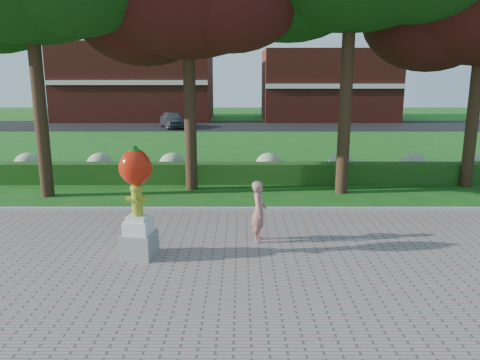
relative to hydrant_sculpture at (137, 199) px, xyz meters
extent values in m
plane|color=#165A17|center=(2.53, 0.73, -1.42)|extent=(100.00, 100.00, 0.00)
cube|color=gray|center=(2.53, -3.27, -1.40)|extent=(40.00, 14.00, 0.04)
cube|color=#ADADA5|center=(2.53, 3.73, -1.35)|extent=(40.00, 0.18, 0.15)
cube|color=#1E4213|center=(2.53, 7.73, -1.02)|extent=(24.00, 0.70, 0.80)
ellipsoid|color=#A5AF85|center=(-6.47, 8.73, -0.87)|extent=(1.10, 1.10, 0.99)
ellipsoid|color=#A5AF85|center=(-3.47, 8.73, -0.87)|extent=(1.10, 1.10, 0.99)
ellipsoid|color=#A5AF85|center=(-0.47, 8.73, -0.87)|extent=(1.10, 1.10, 0.99)
ellipsoid|color=#A5AF85|center=(3.53, 8.73, -0.87)|extent=(1.10, 1.10, 0.99)
ellipsoid|color=#A5AF85|center=(6.53, 8.73, -0.87)|extent=(1.10, 1.10, 0.99)
ellipsoid|color=#A5AF85|center=(9.53, 8.73, -0.87)|extent=(1.10, 1.10, 0.99)
cube|color=black|center=(2.53, 28.73, -1.41)|extent=(50.00, 8.00, 0.02)
cube|color=maroon|center=(-7.47, 34.73, 2.08)|extent=(14.00, 8.00, 7.00)
cube|color=maroon|center=(10.53, 34.73, 1.78)|extent=(12.00, 8.00, 6.40)
cylinder|color=black|center=(-4.47, 5.73, 1.94)|extent=(0.44, 0.44, 6.72)
cylinder|color=black|center=(0.53, 6.73, 1.66)|extent=(0.44, 0.44, 6.16)
ellipsoid|color=black|center=(-1.12, 7.61, 5.18)|extent=(5.28, 5.28, 4.22)
cylinder|color=black|center=(6.03, 6.23, 2.22)|extent=(0.44, 0.44, 7.28)
cylinder|color=black|center=(11.03, 7.23, 1.52)|extent=(0.44, 0.44, 5.88)
ellipsoid|color=black|center=(9.46, 8.07, 4.88)|extent=(5.04, 5.04, 4.03)
cube|color=gray|center=(0.00, 0.00, -1.10)|extent=(0.82, 0.82, 0.57)
cube|color=silver|center=(0.00, 0.00, -0.65)|extent=(0.66, 0.66, 0.32)
cube|color=silver|center=(0.00, 0.00, -0.44)|extent=(0.53, 0.53, 0.11)
cylinder|color=olive|center=(0.00, 0.00, -0.06)|extent=(0.25, 0.25, 0.64)
ellipsoid|color=olive|center=(0.00, 0.00, 0.26)|extent=(0.30, 0.30, 0.21)
cylinder|color=olive|center=(-0.18, 0.00, 0.01)|extent=(0.14, 0.13, 0.13)
cylinder|color=olive|center=(0.18, 0.00, 0.01)|extent=(0.14, 0.13, 0.13)
cylinder|color=olive|center=(0.00, -0.17, 0.01)|extent=(0.14, 0.14, 0.14)
cylinder|color=olive|center=(0.00, 0.00, 0.35)|extent=(0.09, 0.09, 0.06)
ellipsoid|color=#AD1B09|center=(0.00, 0.00, 0.75)|extent=(0.72, 0.64, 0.83)
ellipsoid|color=#AD1B09|center=(-0.21, 0.00, 0.73)|extent=(0.35, 0.35, 0.53)
ellipsoid|color=#AD1B09|center=(0.21, 0.00, 0.73)|extent=(0.35, 0.35, 0.53)
cylinder|color=#1A5313|center=(0.00, 0.00, 1.16)|extent=(0.11, 0.11, 0.14)
ellipsoid|color=#1A5313|center=(0.00, 0.00, 1.13)|extent=(0.27, 0.27, 0.09)
imported|color=#AA6D61|center=(2.83, 1.04, -0.60)|extent=(0.44, 0.61, 1.57)
imported|color=#46484E|center=(-3.05, 27.12, -0.74)|extent=(2.82, 4.16, 1.32)
camera|label=1|loc=(2.37, -10.30, 2.79)|focal=35.00mm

